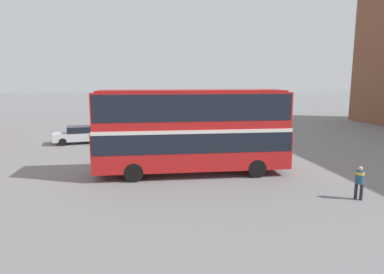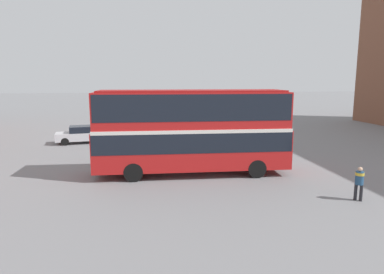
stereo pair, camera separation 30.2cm
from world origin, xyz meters
TOP-DOWN VIEW (x-y plane):
  - ground_plane at (0.00, 0.00)m, footprint 240.00×240.00m
  - double_decker_bus at (0.08, -0.94)m, footprint 11.00×3.01m
  - pedestrian_foreground at (6.86, -6.38)m, footprint 0.54×0.54m
  - parked_car_kerb_near at (-7.85, 10.07)m, footprint 4.33×2.35m

SIDE VIEW (x-z plane):
  - ground_plane at x=0.00m, z-range 0.00..0.00m
  - parked_car_kerb_near at x=-7.85m, z-range 0.01..1.47m
  - pedestrian_foreground at x=6.86m, z-range 0.17..1.73m
  - double_decker_bus at x=0.08m, z-range 0.35..5.16m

